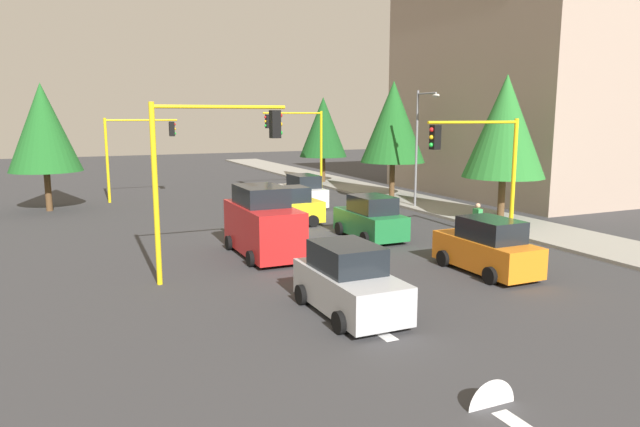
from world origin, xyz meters
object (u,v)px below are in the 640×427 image
object	(u,v)px
street_lamp_curbside	(421,136)
tree_roadside_mid	(393,122)
car_green	(370,219)
car_white	(303,192)
pedestrian_crossing	(477,221)
car_silver	(349,282)
traffic_signal_near_right	(208,156)
traffic_signal_far_right	(136,142)
tree_roadside_near	(505,127)
car_yellow	(284,208)
tree_roadside_far	(323,127)
tree_opposite_side	(43,128)
car_orange	(487,248)
traffic_signal_near_left	(480,157)
delivery_van_red	(263,224)
traffic_signal_far_left	(299,135)

from	to	relation	value
street_lamp_curbside	tree_roadside_mid	world-z (taller)	tree_roadside_mid
car_green	car_white	xyz separation A→B (m)	(-9.91, 0.81, -0.00)
pedestrian_crossing	car_silver	bearing A→B (deg)	-57.31
street_lamp_curbside	traffic_signal_near_right	bearing A→B (deg)	-57.25
traffic_signal_far_right	traffic_signal_near_right	world-z (taller)	traffic_signal_near_right
tree_roadside_near	car_yellow	world-z (taller)	tree_roadside_near
street_lamp_curbside	car_green	bearing A→B (deg)	-47.77
tree_roadside_far	car_green	distance (m)	22.01
tree_roadside_far	tree_opposite_side	distance (m)	21.36
car_orange	pedestrian_crossing	world-z (taller)	car_orange
car_orange	car_white	world-z (taller)	same
tree_roadside_mid	car_green	xyz separation A→B (m)	(10.52, -7.55, -4.22)
traffic_signal_near_left	delivery_van_red	distance (m)	9.40
traffic_signal_far_left	tree_roadside_mid	bearing A→B (deg)	35.46
car_yellow	street_lamp_curbside	bearing A→B (deg)	99.91
car_white	car_orange	bearing A→B (deg)	0.38
delivery_van_red	pedestrian_crossing	size ratio (longest dim) A/B	2.82
car_silver	car_yellow	bearing A→B (deg)	166.91
delivery_van_red	car_white	size ratio (longest dim) A/B	1.14
traffic_signal_near_right	car_green	distance (m)	9.50
tree_roadside_near	car_white	distance (m)	12.55
traffic_signal_near_right	street_lamp_curbside	world-z (taller)	street_lamp_curbside
tree_roadside_near	pedestrian_crossing	bearing A→B (deg)	-53.54
traffic_signal_far_right	tree_roadside_mid	distance (m)	16.81
traffic_signal_far_left	traffic_signal_near_left	world-z (taller)	traffic_signal_far_left
tree_opposite_side	car_orange	xyz separation A→B (m)	(21.31, 14.37, -3.96)
tree_roadside_near	car_orange	distance (m)	11.00
tree_roadside_mid	car_yellow	bearing A→B (deg)	-59.07
traffic_signal_near_left	tree_roadside_mid	bearing A→B (deg)	162.76
street_lamp_curbside	car_orange	distance (m)	14.59
traffic_signal_far_left	traffic_signal_far_right	bearing A→B (deg)	-90.00
traffic_signal_far_left	car_yellow	world-z (taller)	traffic_signal_far_left
tree_roadside_mid	delivery_van_red	size ratio (longest dim) A/B	1.63
car_yellow	pedestrian_crossing	bearing A→B (deg)	43.58
traffic_signal_near_right	street_lamp_curbside	size ratio (longest dim) A/B	0.85
tree_roadside_mid	delivery_van_red	world-z (taller)	tree_roadside_mid
car_yellow	car_orange	distance (m)	11.80
street_lamp_curbside	delivery_van_red	world-z (taller)	street_lamp_curbside
traffic_signal_near_right	tree_roadside_near	size ratio (longest dim) A/B	0.79
tree_roadside_near	delivery_van_red	world-z (taller)	tree_roadside_near
delivery_van_red	car_orange	world-z (taller)	delivery_van_red
tree_roadside_far	delivery_van_red	xyz separation A→B (m)	(21.55, -12.55, -3.33)
tree_roadside_mid	tree_roadside_near	xyz separation A→B (m)	(10.00, 0.50, -0.13)
car_silver	tree_opposite_side	bearing A→B (deg)	-161.01
delivery_van_red	tree_roadside_near	bearing A→B (deg)	96.52
traffic_signal_far_left	car_silver	world-z (taller)	traffic_signal_far_left
tree_roadside_far	tree_opposite_side	world-z (taller)	tree_opposite_side
tree_opposite_side	tree_roadside_near	world-z (taller)	tree_roadside_near
traffic_signal_far_left	street_lamp_curbside	bearing A→B (deg)	18.48
pedestrian_crossing	delivery_van_red	bearing A→B (deg)	-98.06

